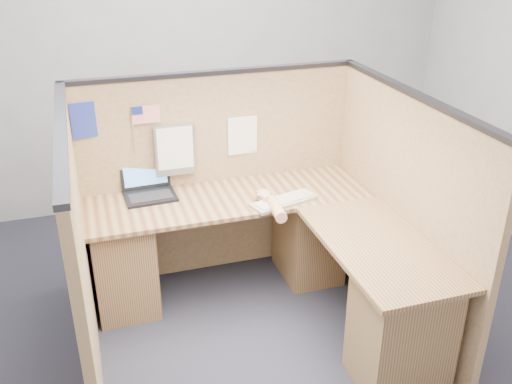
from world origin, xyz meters
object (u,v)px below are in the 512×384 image
object	(u,v)px
mouse	(264,197)
laptop	(148,186)
keyboard	(284,201)
l_desk	(273,264)

from	to	relation	value
mouse	laptop	bearing A→B (deg)	155.05
keyboard	mouse	bearing A→B (deg)	131.31
l_desk	keyboard	distance (m)	0.42
l_desk	mouse	distance (m)	0.45
keyboard	mouse	size ratio (longest dim) A/B	4.28
laptop	mouse	distance (m)	0.80
laptop	mouse	size ratio (longest dim) A/B	3.09
l_desk	laptop	xyz separation A→B (m)	(-0.70, 0.60, 0.40)
laptop	keyboard	world-z (taller)	laptop
keyboard	mouse	world-z (taller)	mouse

